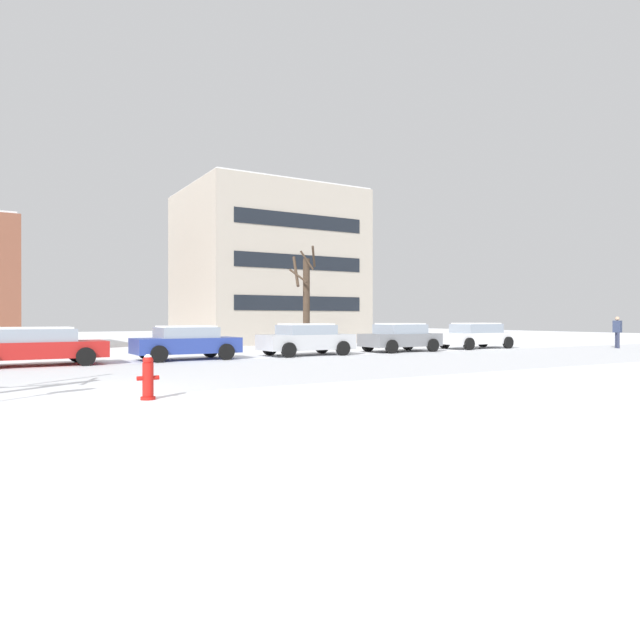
# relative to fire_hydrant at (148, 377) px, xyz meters

# --- Properties ---
(ground_plane) EXTENTS (120.00, 120.00, 0.00)m
(ground_plane) POSITION_rel_fire_hydrant_xyz_m (-1.16, 1.73, -0.46)
(ground_plane) COLOR white
(road_surface) EXTENTS (80.00, 8.67, 0.00)m
(road_surface) POSITION_rel_fire_hydrant_xyz_m (-1.16, 5.07, -0.46)
(road_surface) COLOR silver
(road_surface) RESTS_ON ground
(fire_hydrant) EXTENTS (0.44, 0.30, 0.92)m
(fire_hydrant) POSITION_rel_fire_hydrant_xyz_m (0.00, 0.00, 0.00)
(fire_hydrant) COLOR red
(fire_hydrant) RESTS_ON ground
(parked_car_red) EXTENTS (4.59, 2.17, 1.34)m
(parked_car_red) POSITION_rel_fire_hydrant_xyz_m (-1.29, 10.31, 0.23)
(parked_car_red) COLOR red
(parked_car_red) RESTS_ON ground
(parked_car_blue) EXTENTS (4.09, 2.03, 1.35)m
(parked_car_blue) POSITION_rel_fire_hydrant_xyz_m (4.07, 10.43, 0.23)
(parked_car_blue) COLOR #283D93
(parked_car_blue) RESTS_ON ground
(parked_car_silver) EXTENTS (4.17, 2.04, 1.41)m
(parked_car_silver) POSITION_rel_fire_hydrant_xyz_m (9.44, 10.32, 0.26)
(parked_car_silver) COLOR silver
(parked_car_silver) RESTS_ON ground
(parked_car_gray) EXTENTS (3.92, 2.12, 1.40)m
(parked_car_gray) POSITION_rel_fire_hydrant_xyz_m (14.80, 10.47, 0.25)
(parked_car_gray) COLOR slate
(parked_car_gray) RESTS_ON ground
(parked_car_white) EXTENTS (4.54, 2.04, 1.39)m
(parked_car_white) POSITION_rel_fire_hydrant_xyz_m (20.17, 10.66, 0.25)
(parked_car_white) COLOR white
(parked_car_white) RESTS_ON ground
(pedestrian_crossing) EXTENTS (0.35, 0.45, 1.73)m
(pedestrian_crossing) POSITION_rel_fire_hydrant_xyz_m (27.00, 6.94, 0.54)
(pedestrian_crossing) COLOR #2D334C
(pedestrian_crossing) RESTS_ON ground
(tree_far_right) EXTENTS (1.47, 1.63, 5.50)m
(tree_far_right) POSITION_rel_fire_hydrant_xyz_m (12.13, 15.21, 2.21)
(tree_far_right) COLOR #423326
(tree_far_right) RESTS_ON ground
(building_far_right) EXTENTS (11.04, 9.74, 10.35)m
(building_far_right) POSITION_rel_fire_hydrant_xyz_m (14.18, 24.39, 4.71)
(building_far_right) COLOR #B2A899
(building_far_right) RESTS_ON ground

